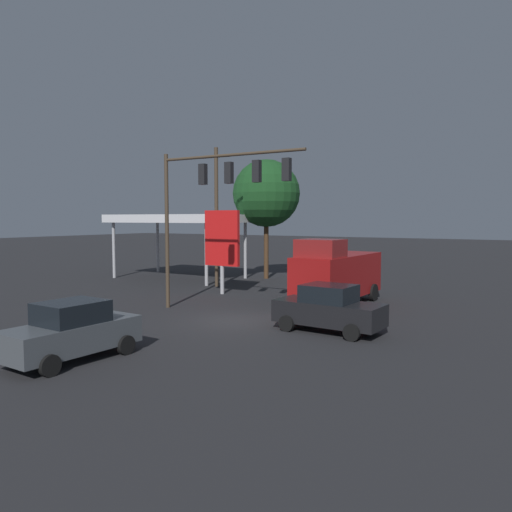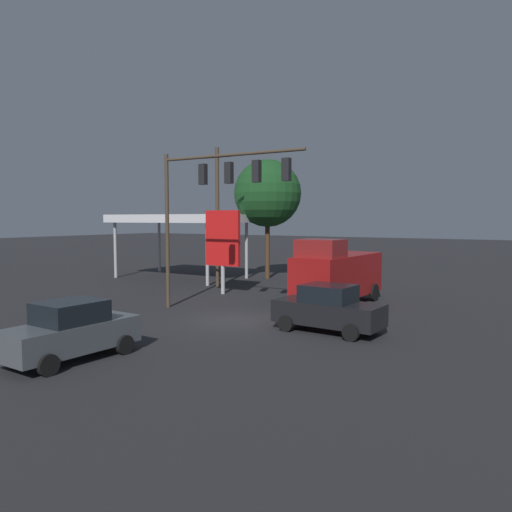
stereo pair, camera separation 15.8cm
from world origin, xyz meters
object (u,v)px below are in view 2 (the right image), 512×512
(utility_pole, at_px, (217,213))
(street_tree, at_px, (268,194))
(traffic_signal_assembly, at_px, (215,190))
(sedan_waiting, at_px, (328,309))
(delivery_truck, at_px, (337,274))
(price_sign, at_px, (223,240))
(sedan_far, at_px, (71,331))

(utility_pole, xyz_separation_m, street_tree, (-0.64, -5.60, 1.55))
(street_tree, bearing_deg, traffic_signal_assembly, 110.19)
(traffic_signal_assembly, xyz_separation_m, sedan_waiting, (-6.27, 0.90, -5.03))
(traffic_signal_assembly, bearing_deg, street_tree, -69.81)
(delivery_truck, bearing_deg, sedan_waiting, 21.88)
(price_sign, xyz_separation_m, delivery_truck, (-7.48, 0.13, -1.61))
(traffic_signal_assembly, bearing_deg, utility_pole, -54.55)
(traffic_signal_assembly, bearing_deg, delivery_truck, -128.96)
(traffic_signal_assembly, height_order, price_sign, traffic_signal_assembly)
(sedan_far, bearing_deg, traffic_signal_assembly, -172.40)
(price_sign, xyz_separation_m, street_tree, (1.62, -8.18, 3.19))
(utility_pole, distance_m, sedan_waiting, 15.26)
(utility_pole, height_order, sedan_far, utility_pole)
(price_sign, relative_size, delivery_truck, 0.74)
(sedan_waiting, distance_m, street_tree, 19.03)
(traffic_signal_assembly, xyz_separation_m, street_tree, (4.94, -13.45, 0.51))
(sedan_far, bearing_deg, sedan_waiting, 148.66)
(sedan_far, relative_size, street_tree, 0.49)
(street_tree, bearing_deg, price_sign, 101.19)
(sedan_far, bearing_deg, price_sign, -161.20)
(delivery_truck, bearing_deg, utility_pole, -102.94)
(traffic_signal_assembly, xyz_separation_m, price_sign, (3.33, -5.27, -2.68))
(price_sign, height_order, street_tree, street_tree)
(utility_pole, distance_m, delivery_truck, 10.62)
(utility_pole, height_order, price_sign, utility_pole)
(sedan_waiting, distance_m, delivery_truck, 6.44)
(traffic_signal_assembly, bearing_deg, sedan_far, 94.69)
(traffic_signal_assembly, relative_size, street_tree, 0.87)
(price_sign, height_order, sedan_far, price_sign)
(price_sign, bearing_deg, delivery_truck, 179.00)
(traffic_signal_assembly, bearing_deg, price_sign, -57.73)
(price_sign, relative_size, sedan_far, 1.14)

